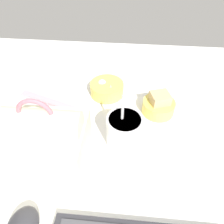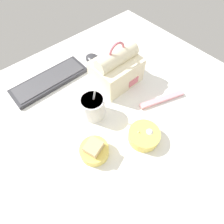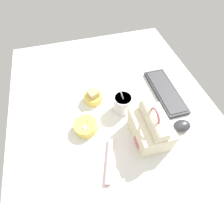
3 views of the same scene
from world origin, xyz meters
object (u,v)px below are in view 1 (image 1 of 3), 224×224
object	(u,v)px
bento_bowl_sandwich	(159,105)
bento_bowl_snacks	(107,89)
lunch_bag	(45,141)
soup_cup	(124,131)
chopstick_case	(48,102)

from	to	relation	value
bento_bowl_sandwich	bento_bowl_snacks	world-z (taller)	bento_bowl_sandwich
lunch_bag	bento_bowl_sandwich	bearing A→B (deg)	-144.37
lunch_bag	bento_bowl_snacks	bearing A→B (deg)	-112.80
lunch_bag	bento_bowl_sandwich	size ratio (longest dim) A/B	2.05
soup_cup	chopstick_case	distance (cm)	30.04
lunch_bag	bento_bowl_snacks	distance (cm)	31.16
soup_cup	bento_bowl_sandwich	bearing A→B (deg)	-127.13
soup_cup	lunch_bag	bearing A→B (deg)	21.19
bento_bowl_sandwich	chopstick_case	bearing A→B (deg)	-0.95
bento_bowl_sandwich	bento_bowl_snacks	distance (cm)	18.79
lunch_bag	soup_cup	distance (cm)	20.41
lunch_bag	chopstick_case	bearing A→B (deg)	-71.31
lunch_bag	chopstick_case	xyz separation A→B (cm)	(7.28, -21.51, -6.80)
soup_cup	chopstick_case	world-z (taller)	soup_cup
chopstick_case	bento_bowl_snacks	bearing A→B (deg)	-160.44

